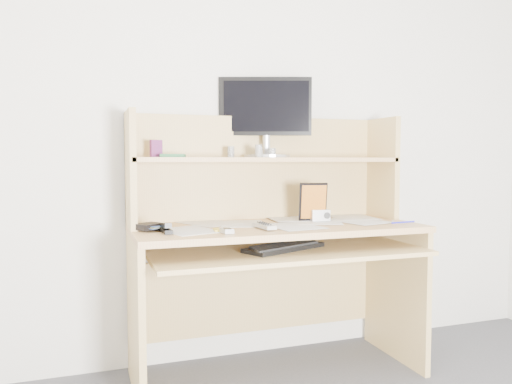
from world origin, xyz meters
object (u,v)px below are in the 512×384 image
object	(u,v)px
keyboard	(284,247)
tv_remote	(264,226)
game_case	(313,202)
desk	(272,234)
monitor	(266,115)

from	to	relation	value
keyboard	tv_remote	distance (m)	0.14
keyboard	game_case	xyz separation A→B (m)	(0.23, 0.17, 0.19)
desk	game_case	distance (m)	0.27
desk	keyboard	size ratio (longest dim) A/B	3.21
game_case	monitor	xyz separation A→B (m)	(-0.19, 0.19, 0.45)
desk	monitor	size ratio (longest dim) A/B	2.96
tv_remote	monitor	size ratio (longest dim) A/B	0.36
monitor	tv_remote	bearing A→B (deg)	-91.92
desk	monitor	bearing A→B (deg)	81.61
keyboard	monitor	xyz separation A→B (m)	(0.04, 0.35, 0.64)
keyboard	tv_remote	world-z (taller)	tv_remote
game_case	monitor	world-z (taller)	monitor
keyboard	game_case	bearing A→B (deg)	12.45
keyboard	monitor	bearing A→B (deg)	60.26
monitor	game_case	bearing A→B (deg)	-25.78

